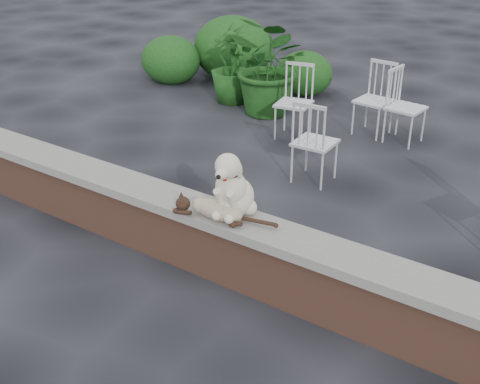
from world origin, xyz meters
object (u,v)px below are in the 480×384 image
Objects in this scene: dog at (235,181)px; chair_e at (406,107)px; potted_plant_a at (272,66)px; cat at (216,209)px; potted_plant_b at (232,64)px; chair_c at (315,141)px; chair_a at (294,102)px; chair_b at (374,100)px.

chair_e is at bearing 80.01° from dog.
cat is at bearing -64.19° from potted_plant_a.
potted_plant_a is 1.21× the size of potted_plant_b.
dog is at bearing 97.04° from chair_c.
dog is at bearing 52.86° from cat.
chair_a is 0.81× the size of potted_plant_b.
chair_a is at bearing 100.25° from cat.
chair_e is at bearing -105.82° from chair_c.
chair_a is at bearing -52.40° from chair_c.
chair_e is 1.71m from chair_c.
chair_c is at bearing 172.20° from chair_e.
chair_b is at bearing 3.53° from potted_plant_a.
dog is 0.61× the size of chair_c.
potted_plant_b is (-2.68, 3.75, -0.29)m from dog.
chair_b is at bearing 86.94° from dog.
chair_e is at bearing -1.87° from potted_plant_b.
potted_plant_b is at bearing 93.67° from chair_e.
chair_a is at bearing 123.12° from chair_e.
cat is 1.08× the size of chair_e.
dog is 0.57× the size of cat.
chair_c is at bearing 90.46° from dog.
chair_b is (-0.31, 3.84, -0.20)m from cat.
chair_e is (0.14, 3.81, -0.20)m from cat.
potted_plant_b is (-2.34, 1.75, 0.11)m from chair_c.
chair_b is at bearing 85.53° from cat.
potted_plant_b reaches higher than chair_b.
chair_a and chair_e have the same top height.
chair_e and chair_c have the same top height.
chair_e is 0.67× the size of potted_plant_a.
cat is at bearing 94.29° from chair_c.
chair_c is at bearing -45.82° from potted_plant_a.
potted_plant_b reaches higher than chair_c.
cat is 2.17m from chair_c.
chair_a and chair_c have the same top height.
potted_plant_a reaches higher than cat.
dog is at bearing -175.39° from chair_e.
dog reaches higher than chair_a.
potted_plant_b is (-1.49, 0.74, 0.11)m from chair_a.
dog reaches higher than chair_b.
dog is 0.26m from cat.
cat is 1.08× the size of chair_a.
chair_b is at bearing 91.21° from chair_e.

